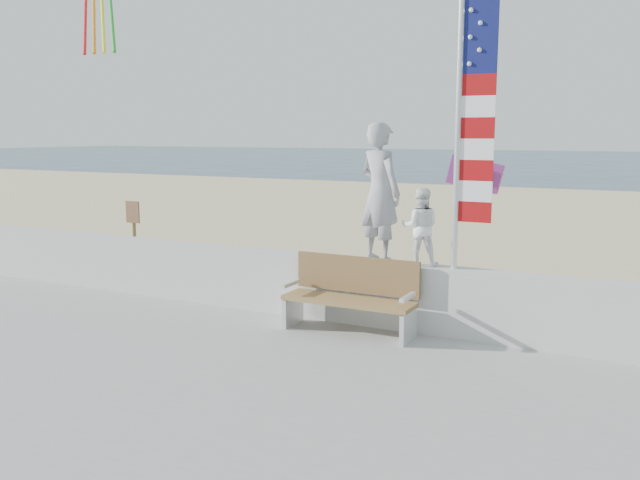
# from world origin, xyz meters

# --- Properties ---
(ground) EXTENTS (220.00, 220.00, 0.00)m
(ground) POSITION_xyz_m (0.00, 0.00, 0.00)
(ground) COLOR #2A4254
(ground) RESTS_ON ground
(sand) EXTENTS (90.00, 40.00, 0.08)m
(sand) POSITION_xyz_m (0.00, 9.00, 0.04)
(sand) COLOR beige
(sand) RESTS_ON ground
(seawall) EXTENTS (30.00, 0.35, 0.90)m
(seawall) POSITION_xyz_m (0.00, 2.00, 0.63)
(seawall) COLOR silver
(seawall) RESTS_ON boardwalk
(adult) EXTENTS (0.82, 0.71, 1.90)m
(adult) POSITION_xyz_m (1.01, 2.00, 2.03)
(adult) COLOR #97979C
(adult) RESTS_ON seawall
(child) EXTENTS (0.60, 0.54, 1.04)m
(child) POSITION_xyz_m (1.60, 2.00, 1.60)
(child) COLOR white
(child) RESTS_ON seawall
(bench) EXTENTS (1.80, 0.57, 1.00)m
(bench) POSITION_xyz_m (0.81, 1.55, 0.69)
(bench) COLOR olive
(bench) RESTS_ON boardwalk
(flag) EXTENTS (0.50, 0.08, 3.50)m
(flag) POSITION_xyz_m (2.20, 2.00, 2.99)
(flag) COLOR silver
(flag) RESTS_ON seawall
(parafoil_kite) EXTENTS (1.02, 0.38, 0.69)m
(parafoil_kite) POSITION_xyz_m (1.44, 5.44, 2.11)
(parafoil_kite) COLOR red
(parafoil_kite) RESTS_ON ground
(sign) EXTENTS (0.32, 0.07, 1.46)m
(sign) POSITION_xyz_m (-4.64, 3.32, 0.94)
(sign) COLOR olive
(sign) RESTS_ON sand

